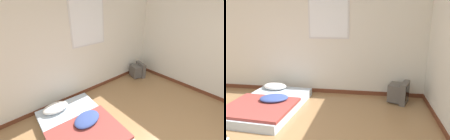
# 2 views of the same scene
# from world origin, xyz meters

# --- Properties ---
(wall_back) EXTENTS (7.52, 0.08, 2.60)m
(wall_back) POSITION_xyz_m (0.01, 2.84, 1.29)
(wall_back) COLOR silver
(wall_back) RESTS_ON ground_plane
(mattress_bed) EXTENTS (1.28, 1.84, 0.31)m
(mattress_bed) POSITION_xyz_m (-0.57, 1.74, 0.11)
(mattress_bed) COLOR silver
(mattress_bed) RESTS_ON ground_plane
(crt_tv) EXTENTS (0.49, 0.51, 0.45)m
(crt_tv) POSITION_xyz_m (1.99, 2.49, 0.21)
(crt_tv) COLOR #56514C
(crt_tv) RESTS_ON ground_plane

